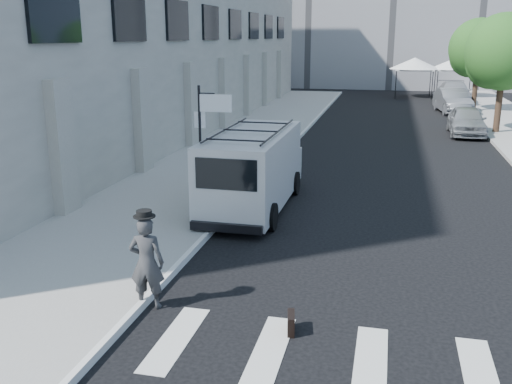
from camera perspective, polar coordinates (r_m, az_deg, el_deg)
The scene contains 15 objects.
ground at distance 12.24m, azimuth 1.50°, elevation -8.18°, with size 120.00×120.00×0.00m, color black.
sidewalk_left at distance 28.18m, azimuth -0.34°, elevation 5.52°, with size 4.50×48.00×0.15m, color gray.
building_left at distance 32.11m, azimuth -12.73°, elevation 16.98°, with size 10.00×44.00×12.00m, color gray.
sign_pole at distance 15.09m, azimuth -4.80°, elevation 6.80°, with size 1.03×0.07×3.50m.
tree_near at distance 31.60m, azimuth 23.34°, elevation 12.48°, with size 3.80×3.83×6.03m.
tree_far at distance 40.50m, azimuth 21.22°, elevation 13.05°, with size 3.80×3.83×6.03m.
tent_left at distance 49.07m, azimuth 15.60°, elevation 12.26°, with size 4.00×4.00×3.20m.
tent_right at distance 49.79m, azimuth 19.33°, elevation 12.00°, with size 4.00×4.00×3.20m.
businessman at distance 10.66m, azimuth -10.87°, elevation -6.98°, with size 0.64×0.42×1.77m, color #313133.
briefcase at distance 9.96m, azimuth 3.52°, elevation -12.93°, with size 0.12×0.44×0.34m, color black.
suitcase at distance 14.93m, azimuth -1.60°, elevation -2.57°, with size 0.38×0.46×1.10m.
cargo_van at distance 16.56m, azimuth -0.23°, elevation 2.37°, with size 2.14×5.95×2.24m.
parked_car_a at distance 31.01m, azimuth 20.32°, elevation 6.70°, with size 1.73×4.29×1.46m, color #919498.
parked_car_b at distance 39.71m, azimuth 19.07°, elevation 8.60°, with size 1.67×4.80×1.58m, color slate.
parked_car_c at distance 45.15m, azimuth 19.19°, elevation 9.33°, with size 2.27×5.58×1.62m, color #A4A7AC.
Camera 1 is at (2.25, -10.99, 4.88)m, focal length 40.00 mm.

